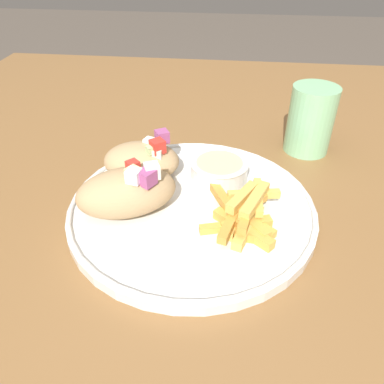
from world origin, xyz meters
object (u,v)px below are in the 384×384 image
fries_pile (246,215)px  water_glass (310,123)px  plate (192,207)px  pita_sandwich_near (127,191)px  sauce_ramekin (219,169)px  pita_sandwich_far (143,159)px

fries_pile → water_glass: size_ratio=1.09×
plate → pita_sandwich_near: bearing=-165.7°
plate → fries_pile: (0.07, -0.03, 0.02)m
pita_sandwich_near → sauce_ramekin: size_ratio=1.75×
plate → pita_sandwich_far: pita_sandwich_far is taller
pita_sandwich_far → pita_sandwich_near: bearing=-93.8°
sauce_ramekin → fries_pile: bearing=-67.7°
fries_pile → water_glass: 0.24m
pita_sandwich_near → fries_pile: pita_sandwich_near is taller
pita_sandwich_far → sauce_ramekin: 0.11m
pita_sandwich_far → fries_pile: (0.14, -0.09, -0.01)m
pita_sandwich_near → fries_pile: bearing=-27.8°
pita_sandwich_near → fries_pile: size_ratio=1.22×
plate → pita_sandwich_near: pita_sandwich_near is taller
plate → sauce_ramekin: 0.07m
pita_sandwich_far → sauce_ramekin: bearing=-4.2°
fries_pile → sauce_ramekin: size_ratio=1.44×
sauce_ramekin → pita_sandwich_far: bearing=179.2°
pita_sandwich_near → plate: bearing=-10.1°
plate → sauce_ramekin: size_ratio=3.89×
plate → pita_sandwich_near: 0.09m
fries_pile → pita_sandwich_near: bearing=176.7°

